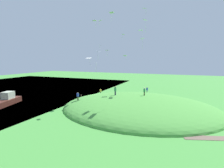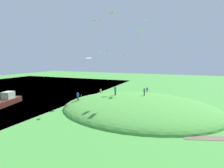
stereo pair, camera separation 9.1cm
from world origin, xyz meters
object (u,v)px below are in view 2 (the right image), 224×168
Objects in this scene: kite_1 at (145,21)px; kite_3 at (95,21)px; boat_on_lake at (5,101)px; person_watching_kites at (115,90)px; kite_2 at (99,52)px; kite_10 at (125,56)px; person_near_shore at (144,91)px; person_with_child at (78,95)px; kite_6 at (123,34)px; kite_12 at (100,21)px; kite_11 at (107,50)px; kite_9 at (141,31)px; kite_8 at (89,58)px; mooring_post at (81,97)px; person_on_hilltop at (147,89)px; kite_7 at (142,39)px; kite_0 at (112,13)px; kite_5 at (144,9)px; kite_4 at (96,64)px; person_walking_path at (101,91)px; kite_13 at (100,45)px.

kite_1 is 1.39× the size of kite_3.
person_watching_kites is at bearing -87.18° from boat_on_lake.
kite_2 is at bearing 52.84° from kite_3.
kite_3 is 1.34× the size of kite_10.
boat_on_lake is at bearing -131.33° from kite_10.
person_near_shore is 0.96× the size of kite_2.
kite_3 is at bearing -160.18° from person_with_child.
kite_6 is 1.14× the size of kite_12.
kite_11 is (18.48, 10.00, 10.35)m from boat_on_lake.
kite_8 is at bearing -161.55° from kite_9.
kite_12 is at bearing -173.16° from kite_1.
person_on_hilltop is at bearing 31.18° from mooring_post.
kite_7 is 11.64m from kite_10.
person_with_child is 18.53m from kite_1.
boat_on_lake is 5.32× the size of person_near_shore.
kite_8 reaches higher than person_near_shore.
person_watching_kites is at bearing -42.56° from person_near_shore.
kite_3 is at bearing -127.16° from kite_2.
kite_9 is 1.75× the size of mooring_post.
kite_3 reaches higher than kite_10.
kite_12 is (0.26, -6.08, -2.79)m from kite_0.
person_watching_kites is 7.44m from person_with_child.
kite_9 is (3.31, 6.70, 12.12)m from person_watching_kites.
kite_5 reaches higher than person_watching_kites.
kite_12 reaches higher than kite_8.
kite_0 reaches higher than kite_4.
kite_9 is (7.13, 6.29, 4.73)m from kite_2.
kite_2 is 0.79× the size of kite_9.
person_on_hilltop is 18.96m from kite_5.
kite_12 reaches higher than mooring_post.
person_watching_kites is 0.83× the size of kite_4.
kite_4 is 8.51m from kite_12.
kite_1 is 10.94m from kite_2.
person_watching_kites is at bearing -116.28° from kite_9.
mooring_post is (-6.40, -11.12, -15.29)m from kite_6.
kite_10 is (-8.23, 14.36, -5.65)m from kite_1.
kite_7 is at bearing 1.99° from kite_0.
kite_3 is at bearing -95.23° from kite_6.
person_near_shore is 15.81m from person_walking_path.
kite_9 reaches higher than kite_2.
kite_0 is 19.91m from mooring_post.
kite_6 is (1.26, 13.73, -0.91)m from kite_3.
kite_2 is 10.62m from kite_9.
kite_6 is at bearing 86.57° from kite_2.
kite_3 is at bearing -71.85° from kite_13.
kite_11 is at bearing -78.76° from boat_on_lake.
person_walking_path is 0.98× the size of kite_3.
kite_13 is at bearing 79.39° from kite_8.
kite_13 reaches higher than person_with_child.
kite_9 is at bearing -124.02° from person_near_shore.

